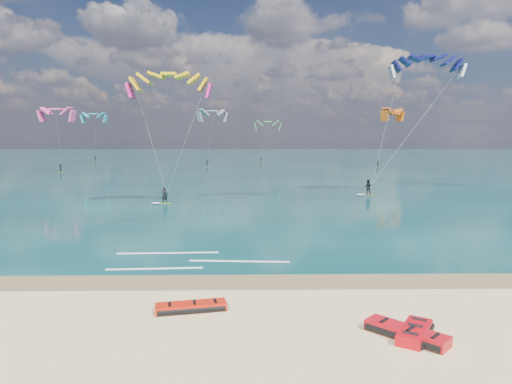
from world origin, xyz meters
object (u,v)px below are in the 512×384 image
at_px(packed_kite_left, 191,311).
at_px(packed_kite_mid, 406,338).
at_px(kitesurfer_far, 399,116).
at_px(kitesurfer_main, 167,130).
at_px(packed_kite_right, 414,337).

bearing_deg(packed_kite_left, packed_kite_mid, -29.47).
bearing_deg(packed_kite_left, kitesurfer_far, 49.24).
bearing_deg(kitesurfer_far, packed_kite_mid, -114.41).
distance_m(packed_kite_mid, kitesurfer_main, 31.98).
distance_m(packed_kite_mid, packed_kite_right, 0.30).
bearing_deg(kitesurfer_main, packed_kite_left, -79.65).
relative_size(kitesurfer_main, kitesurfer_far, 0.83).
bearing_deg(packed_kite_mid, kitesurfer_main, 159.02).
xyz_separation_m(kitesurfer_main, kitesurfer_far, (23.94, 6.86, 1.53)).
height_order(packed_kite_left, packed_kite_mid, packed_kite_mid).
xyz_separation_m(packed_kite_left, packed_kite_right, (7.83, -2.46, 0.00)).
height_order(packed_kite_mid, packed_kite_right, packed_kite_right).
xyz_separation_m(packed_kite_mid, packed_kite_right, (0.30, 0.04, 0.00)).
relative_size(packed_kite_mid, kitesurfer_far, 0.18).
bearing_deg(packed_kite_left, kitesurfer_main, 90.51).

